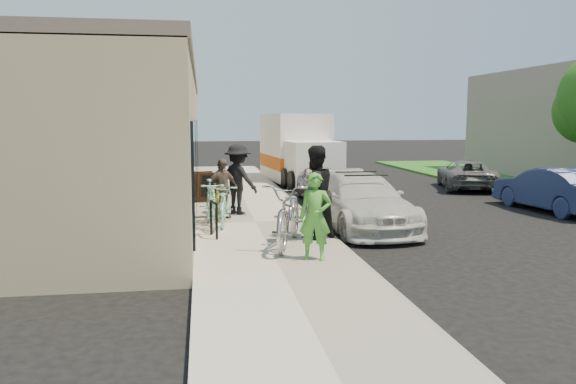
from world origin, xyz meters
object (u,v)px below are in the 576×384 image
sandwich_board (207,187)px  sedan_white (360,202)px  moving_truck (298,152)px  man_standing (314,192)px  bystander_b (222,188)px  bystander_a (238,179)px  bike_rack (214,215)px  far_car_gray (466,175)px  woman_rider (315,217)px  sedan_silver (322,184)px  cruiser_bike_a (211,204)px  cruiser_bike_b (224,204)px  cruiser_bike_c (216,202)px  far_car_blue (552,189)px  tandem_bike (290,214)px

sandwich_board → sedan_white: sedan_white is taller
sandwich_board → moving_truck: size_ratio=0.15×
man_standing → bystander_b: bearing=-83.1°
bystander_a → man_standing: bearing=157.1°
bike_rack → bystander_a: size_ratio=0.42×
bike_rack → far_car_gray: size_ratio=0.19×
bike_rack → woman_rider: size_ratio=0.49×
sedan_silver → cruiser_bike_a: (-3.76, -4.80, 0.13)m
moving_truck → man_standing: moving_truck is taller
cruiser_bike_a → woman_rider: bearing=-67.5°
sedan_silver → cruiser_bike_b: size_ratio=1.83×
cruiser_bike_b → bystander_b: bystander_b is taller
woman_rider → cruiser_bike_c: (-1.68, 4.62, -0.36)m
far_car_blue → far_car_gray: bearing=-95.1°
sedan_silver → far_car_blue: (6.32, -3.12, 0.07)m
cruiser_bike_a → bystander_a: bearing=61.9°
sedan_white → far_car_gray: (6.39, 7.17, -0.11)m
man_standing → cruiser_bike_a: size_ratio=1.08×
sandwich_board → cruiser_bike_b: size_ratio=0.50×
sedan_silver → tandem_bike: size_ratio=1.37×
woman_rider → bystander_b: (-1.53, 4.67, -0.02)m
bike_rack → cruiser_bike_a: 1.21m
sedan_white → bystander_a: 3.46m
sedan_white → sedan_silver: (0.06, 4.78, -0.09)m
far_car_blue → bystander_a: bearing=-5.9°
moving_truck → cruiser_bike_b: moving_truck is taller
sedan_silver → cruiser_bike_c: (-3.60, -3.67, 0.01)m
bike_rack → sandwich_board: 5.38m
sandwich_board → man_standing: man_standing is taller
sedan_white → cruiser_bike_a: sedan_white is taller
cruiser_bike_b → bystander_b: bearing=95.2°
sedan_silver → moving_truck: moving_truck is taller
bike_rack → sedan_white: (3.66, 1.22, 0.05)m
sedan_white → bystander_b: 3.59m
sedan_white → woman_rider: woman_rider is taller
man_standing → sandwich_board: bearing=-95.7°
tandem_bike → cruiser_bike_b: 2.87m
moving_truck → far_car_blue: moving_truck is taller
bystander_b → sedan_silver: bearing=20.8°
far_car_blue → bystander_b: bearing=-2.1°
sandwich_board → bystander_b: 3.04m
tandem_bike → cruiser_bike_c: (-1.40, 3.40, -0.21)m
bike_rack → man_standing: 2.27m
tandem_bike → far_car_blue: bearing=42.1°
sandwich_board → far_car_blue: size_ratio=0.23×
sedan_white → man_standing: man_standing is taller
sandwich_board → far_car_blue: (10.13, -2.50, 0.03)m
far_car_blue → cruiser_bike_a: bearing=4.4°
moving_truck → man_standing: size_ratio=3.06×
sedan_silver → cruiser_bike_a: 6.10m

